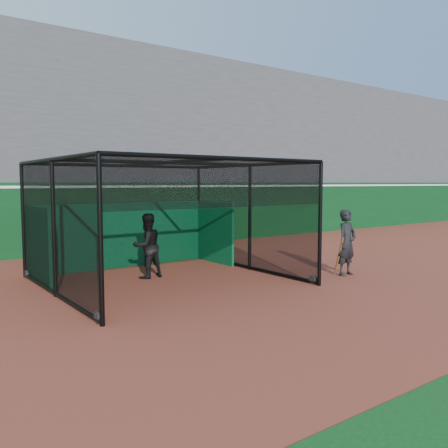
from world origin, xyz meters
TOP-DOWN VIEW (x-y plane):
  - ground at (0.00, 0.00)m, footprint 120.00×120.00m
  - outfield_wall at (0.00, 8.50)m, footprint 50.00×0.50m
  - grandstand at (0.00, 12.27)m, footprint 50.00×7.85m
  - batting_cage at (-1.15, 2.36)m, footprint 5.58×5.41m
  - batter at (-1.33, 3.01)m, footprint 0.91×0.76m
  - on_deck_player at (3.18, 0.16)m, footprint 0.68×0.48m

SIDE VIEW (x-z plane):
  - ground at x=0.00m, z-range 0.00..0.00m
  - batter at x=-1.33m, z-range 0.00..1.70m
  - on_deck_player at x=3.18m, z-range 0.00..1.77m
  - outfield_wall at x=0.00m, z-range 0.04..2.54m
  - batting_cage at x=-1.15m, z-range 0.00..2.99m
  - grandstand at x=0.00m, z-range 0.00..8.95m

